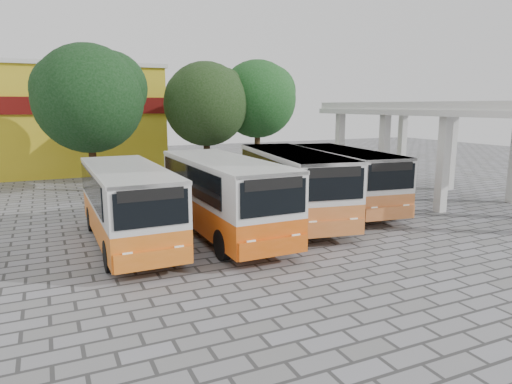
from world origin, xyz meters
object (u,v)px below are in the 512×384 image
bus_centre_left (224,192)px  bus_centre_right (293,181)px  bus_far_left (128,200)px  bus_far_right (343,175)px

bus_centre_left → bus_centre_right: (3.76, 1.07, 0.03)m
bus_far_left → bus_centre_left: 3.73m
bus_far_left → bus_centre_left: bearing=-5.7°
bus_far_left → bus_far_right: (10.97, 1.69, 0.03)m
bus_far_left → bus_far_right: size_ratio=0.96×
bus_far_left → bus_far_right: 11.10m
bus_far_right → bus_centre_right: bearing=-157.2°
bus_centre_left → bus_centre_right: bus_centre_right is taller
bus_centre_right → bus_far_right: size_ratio=1.06×
bus_far_left → bus_centre_right: 7.51m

